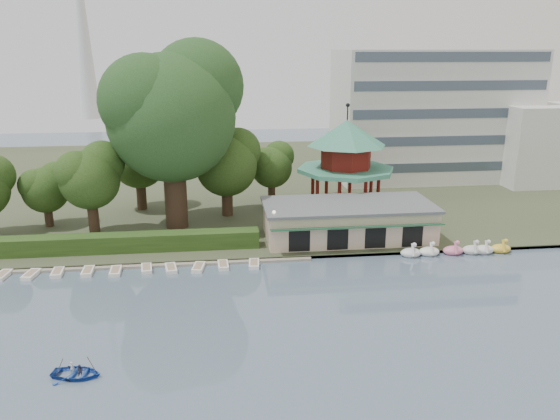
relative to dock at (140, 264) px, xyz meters
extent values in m
plane|color=slate|center=(12.00, -17.20, -0.12)|extent=(220.00, 220.00, 0.00)
cube|color=#424930|center=(12.00, 34.80, 0.08)|extent=(220.00, 70.00, 0.40)
cube|color=gray|center=(12.00, 0.10, 0.03)|extent=(220.00, 0.60, 0.30)
cube|color=gray|center=(0.00, 0.00, 0.00)|extent=(34.00, 1.60, 0.24)
cube|color=beige|center=(22.00, 4.80, 2.08)|extent=(18.00, 8.00, 3.60)
cube|color=#595B5E|center=(22.00, 4.80, 4.03)|extent=(18.60, 8.60, 0.30)
cube|color=#194C2D|center=(22.00, 0.50, 2.88)|extent=(18.00, 1.59, 0.45)
cylinder|color=beige|center=(24.00, 14.80, 0.88)|extent=(10.40, 10.40, 1.20)
cylinder|color=#3A8768|center=(24.00, 14.80, 5.73)|extent=(12.40, 12.40, 0.50)
cylinder|color=maroon|center=(24.00, 14.80, 7.38)|extent=(6.40, 6.40, 2.80)
cone|color=#3A8768|center=(24.00, 14.80, 10.38)|extent=(10.00, 10.00, 3.20)
cylinder|color=black|center=(24.00, 14.80, 12.88)|extent=(0.16, 0.16, 1.80)
cube|color=silver|center=(42.00, 32.80, 10.28)|extent=(30.00, 14.00, 20.00)
cube|color=silver|center=(58.00, 26.80, 6.28)|extent=(14.00, 10.00, 12.00)
cone|color=silver|center=(-30.00, 122.80, 29.88)|extent=(6.00, 6.00, 60.00)
cube|color=#2D4A19|center=(-3.00, 3.30, 1.18)|extent=(30.00, 2.00, 1.80)
cylinder|color=black|center=(13.50, 1.80, 2.28)|extent=(0.12, 0.12, 4.00)
sphere|color=beige|center=(13.50, 1.80, 4.38)|extent=(0.36, 0.36, 0.36)
cylinder|color=#3A281C|center=(3.00, 10.80, 5.41)|extent=(2.58, 2.58, 10.26)
sphere|color=#274A20|center=(3.00, 10.80, 13.00)|extent=(14.34, 14.34, 14.34)
sphere|color=#274A20|center=(5.87, 12.95, 16.28)|extent=(10.75, 10.75, 10.75)
sphere|color=#274A20|center=(0.49, 9.37, 15.05)|extent=(10.04, 10.04, 10.04)
cylinder|color=#3A281C|center=(-6.00, 8.80, 2.86)|extent=(1.18, 1.18, 5.16)
sphere|color=#2D4A19|center=(-6.00, 8.80, 6.68)|extent=(6.54, 6.54, 6.54)
sphere|color=#2D4A19|center=(-4.69, 9.78, 8.33)|extent=(4.90, 4.90, 4.90)
sphere|color=#2D4A19|center=(-7.14, 8.15, 7.71)|extent=(4.58, 4.58, 4.58)
cylinder|color=#3A281C|center=(-12.00, 12.80, 2.05)|extent=(0.96, 0.96, 3.55)
sphere|color=#2D4A19|center=(-12.00, 12.80, 4.68)|extent=(5.33, 5.33, 5.33)
sphere|color=#2D4A19|center=(-10.93, 13.60, 5.82)|extent=(4.00, 4.00, 4.00)
sphere|color=#2D4A19|center=(-12.93, 12.27, 5.39)|extent=(3.73, 3.73, 3.73)
cylinder|color=#3A281C|center=(9.00, 14.80, 2.84)|extent=(1.37, 1.37, 5.11)
sphere|color=#2D4A19|center=(9.00, 14.80, 6.62)|extent=(7.59, 7.59, 7.59)
sphere|color=#2D4A19|center=(10.52, 15.94, 8.25)|extent=(5.69, 5.69, 5.69)
sphere|color=#2D4A19|center=(7.67, 14.04, 7.64)|extent=(5.31, 5.31, 5.31)
cylinder|color=#3A281C|center=(15.00, 18.80, 2.35)|extent=(0.98, 0.98, 4.14)
sphere|color=#2D4A19|center=(15.00, 18.80, 5.41)|extent=(5.44, 5.44, 5.44)
sphere|color=#2D4A19|center=(16.09, 19.62, 6.73)|extent=(4.08, 4.08, 4.08)
sphere|color=#2D4A19|center=(14.05, 18.26, 6.24)|extent=(3.81, 3.81, 3.81)
cylinder|color=#3A281C|center=(-2.00, 18.80, 2.84)|extent=(1.25, 1.25, 5.12)
sphere|color=#2D4A19|center=(-2.00, 18.80, 6.63)|extent=(6.92, 6.92, 6.92)
sphere|color=#2D4A19|center=(-0.62, 19.84, 8.27)|extent=(5.19, 5.19, 5.19)
sphere|color=#2D4A19|center=(-3.21, 18.11, 7.65)|extent=(4.84, 4.84, 4.84)
ellipsoid|color=white|center=(27.40, -0.63, 0.23)|extent=(2.16, 1.44, 0.99)
cylinder|color=white|center=(27.40, -1.18, 0.78)|extent=(0.26, 0.79, 1.29)
sphere|color=white|center=(27.40, -1.48, 1.43)|extent=(0.44, 0.44, 0.44)
ellipsoid|color=white|center=(29.39, -0.52, 0.23)|extent=(2.16, 1.44, 0.99)
cylinder|color=white|center=(29.39, -1.07, 0.78)|extent=(0.26, 0.79, 1.29)
sphere|color=white|center=(29.39, -1.37, 1.43)|extent=(0.44, 0.44, 0.44)
ellipsoid|color=pink|center=(31.99, -0.52, 0.23)|extent=(2.16, 1.44, 0.99)
cylinder|color=pink|center=(31.99, -1.07, 0.78)|extent=(0.26, 0.79, 1.29)
sphere|color=pink|center=(31.99, -1.37, 1.43)|extent=(0.44, 0.44, 0.44)
ellipsoid|color=silver|center=(34.05, -0.59, 0.23)|extent=(2.16, 1.44, 0.99)
cylinder|color=silver|center=(34.05, -1.14, 0.78)|extent=(0.26, 0.79, 1.29)
sphere|color=silver|center=(34.05, -1.44, 1.43)|extent=(0.44, 0.44, 0.44)
ellipsoid|color=silver|center=(35.27, -0.66, 0.23)|extent=(2.16, 1.44, 0.99)
cylinder|color=silver|center=(35.27, -1.21, 0.78)|extent=(0.26, 0.79, 1.29)
sphere|color=silver|center=(35.27, -1.51, 1.43)|extent=(0.44, 0.44, 0.44)
ellipsoid|color=gold|center=(37.17, -0.60, 0.23)|extent=(2.16, 1.44, 0.99)
cylinder|color=gold|center=(37.17, -1.15, 0.78)|extent=(0.26, 0.79, 1.29)
sphere|color=gold|center=(37.17, -1.45, 1.43)|extent=(0.44, 0.44, 0.44)
cube|color=white|center=(-12.41, -1.34, 0.06)|extent=(1.24, 2.39, 0.36)
cube|color=white|center=(-9.82, -1.47, 0.06)|extent=(1.33, 2.42, 0.36)
cube|color=white|center=(-7.48, -1.23, 0.06)|extent=(1.16, 2.37, 0.36)
cube|color=white|center=(-4.69, -1.33, 0.06)|extent=(1.09, 2.34, 0.36)
cube|color=white|center=(-2.07, -1.60, 0.06)|extent=(1.11, 2.35, 0.36)
cube|color=white|center=(0.79, -1.24, 0.06)|extent=(1.30, 2.41, 0.36)
cube|color=white|center=(3.13, -1.48, 0.06)|extent=(1.38, 2.44, 0.36)
cube|color=white|center=(5.76, -1.56, 0.06)|extent=(1.36, 2.43, 0.36)
cube|color=white|center=(8.15, -1.25, 0.06)|extent=(1.10, 2.34, 0.36)
cube|color=white|center=(11.18, -1.27, 0.06)|extent=(1.19, 2.38, 0.36)
imported|color=#1C44A6|center=(-1.67, -18.88, 0.35)|extent=(5.08, 4.06, 0.94)
imported|color=silver|center=(-1.97, -18.68, 0.43)|extent=(0.36, 0.27, 0.89)
imported|color=#2C2E47|center=(-1.37, -19.08, 0.41)|extent=(0.48, 0.40, 0.86)
cylinder|color=#3A281C|center=(-2.87, -18.88, 0.23)|extent=(0.94, 0.29, 2.01)
cylinder|color=#3A281C|center=(-0.47, -18.88, 0.23)|extent=(0.94, 0.29, 2.01)
camera|label=1|loc=(7.87, -51.21, 20.42)|focal=35.00mm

